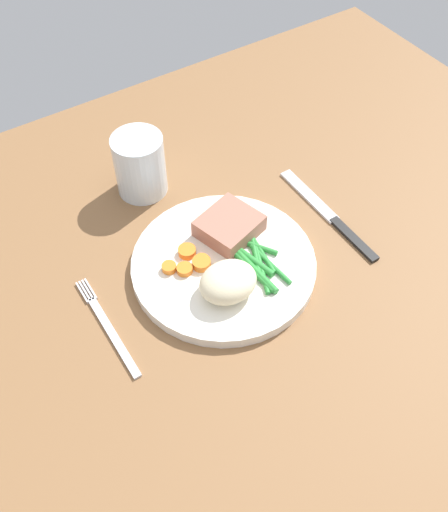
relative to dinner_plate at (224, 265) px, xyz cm
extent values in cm
cube|color=brown|center=(-0.07, -1.72, -1.80)|extent=(120.00, 90.00, 2.00)
cylinder|color=white|center=(0.00, 0.00, 0.00)|extent=(24.29, 24.29, 1.60)
cube|color=#A86B56|center=(3.28, 3.83, 2.08)|extent=(9.27, 8.85, 2.57)
ellipsoid|color=beige|center=(-2.19, -4.37, 2.74)|extent=(7.41, 6.22, 3.88)
cylinder|color=orange|center=(-5.18, 1.29, 1.21)|extent=(2.10, 2.10, 0.82)
cylinder|color=orange|center=(-2.88, 0.89, 1.33)|extent=(2.44, 2.44, 1.05)
cylinder|color=orange|center=(-3.44, 3.65, 1.27)|extent=(2.37, 2.37, 0.94)
cylinder|color=orange|center=(-2.58, 1.31, 1.24)|extent=(1.92, 1.92, 0.87)
cylinder|color=orange|center=(-6.74, 2.59, 1.23)|extent=(1.90, 1.90, 0.87)
cylinder|color=#2D8C38|center=(3.26, -3.86, 1.12)|extent=(3.75, 7.66, 0.65)
cylinder|color=#2D8C38|center=(4.83, -0.49, 1.15)|extent=(3.82, 5.30, 0.70)
cylinder|color=#2D8C38|center=(2.94, -1.34, 1.24)|extent=(2.71, 7.98, 0.88)
cylinder|color=#2D8C38|center=(2.37, -3.82, 1.25)|extent=(1.49, 8.35, 0.89)
cylinder|color=#2D8C38|center=(4.36, -0.59, 1.14)|extent=(4.09, 7.61, 0.69)
cylinder|color=#2D8C38|center=(4.79, -1.30, 1.12)|extent=(1.67, 7.25, 0.64)
cylinder|color=#2D8C38|center=(2.06, -3.81, 1.19)|extent=(1.52, 7.81, 0.78)
cylinder|color=#2D8C38|center=(4.64, -3.90, 1.12)|extent=(1.35, 7.78, 0.64)
cube|color=silver|center=(-16.99, -2.00, -0.60)|extent=(1.00, 13.00, 0.40)
cube|color=silver|center=(-17.59, 6.30, -0.60)|extent=(0.24, 3.60, 0.40)
cube|color=silver|center=(-17.19, 6.30, -0.60)|extent=(0.24, 3.60, 0.40)
cube|color=silver|center=(-16.79, 6.30, -0.60)|extent=(0.24, 3.60, 0.40)
cube|color=silver|center=(-16.39, 6.30, -0.60)|extent=(0.24, 3.60, 0.40)
cube|color=black|center=(17.74, -5.50, -0.60)|extent=(1.30, 9.00, 0.64)
cube|color=silver|center=(17.74, 4.50, -0.60)|extent=(1.70, 12.00, 0.40)
cylinder|color=silver|center=(-2.03, 19.21, 3.87)|extent=(7.36, 7.36, 9.35)
cylinder|color=silver|center=(-2.03, 19.21, 1.56)|extent=(6.77, 6.77, 4.73)
camera|label=1|loc=(-25.31, -39.65, 60.03)|focal=40.61mm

